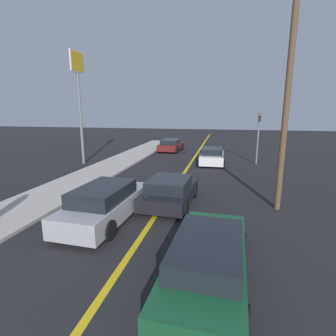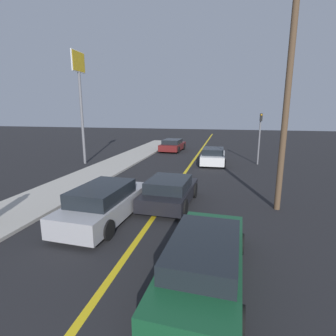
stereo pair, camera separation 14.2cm
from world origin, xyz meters
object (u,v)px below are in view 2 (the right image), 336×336
Objects in this scene: car_far_distant at (169,191)px; roadside_sign at (80,83)px; car_parked_left_lot at (213,156)px; car_oncoming_far at (173,145)px; utility_pole at (286,113)px; car_ahead_center at (105,203)px; traffic_light at (260,133)px; car_near_right_lane at (204,259)px.

roadside_sign is at bearing 140.86° from car_far_distant.
car_far_distant is 1.02× the size of car_parked_left_lot.
car_oncoming_far is 0.51× the size of utility_pole.
car_ahead_center is 1.25× the size of car_parked_left_lot.
car_ahead_center is 12.10m from car_parked_left_lot.
traffic_light is at bearing -30.80° from car_oncoming_far.
car_parked_left_lot is at bearing 95.19° from car_near_right_lane.
car_oncoming_far is at bearing 146.06° from traffic_light.
utility_pole is (4.55, 0.43, 3.38)m from car_far_distant.
car_ahead_center is at bearing 146.93° from car_near_right_lane.
traffic_light is 0.49× the size of utility_pole.
car_near_right_lane is 1.26× the size of traffic_light.
car_ahead_center is 17.54m from car_oncoming_far.
car_far_distant is 12.53m from roadside_sign.
car_oncoming_far is at bearing 103.70° from car_far_distant.
car_far_distant is 0.47× the size of roadside_sign.
traffic_light is (2.75, 15.13, 1.80)m from car_near_right_lane.
car_near_right_lane is 15.48m from traffic_light.
car_far_distant is 0.97× the size of car_oncoming_far.
traffic_light is (4.73, 10.07, 1.79)m from car_far_distant.
utility_pole reaches higher than traffic_light.
car_far_distant is 9.54m from car_parked_left_lot.
traffic_light reaches higher than car_ahead_center.
roadside_sign reaches higher than utility_pole.
roadside_sign reaches higher than car_parked_left_lot.
car_parked_left_lot is 0.95× the size of car_oncoming_far.
car_far_distant is at bearing -174.64° from utility_pole.
traffic_light reaches higher than car_far_distant.
roadside_sign is (-8.46, 7.48, 5.43)m from car_far_distant.
car_parked_left_lot is at bearing 109.48° from utility_pole.
utility_pole is (-0.18, -9.65, 1.58)m from traffic_light.
car_far_distant is 5.68m from utility_pole.
car_oncoming_far is 17.08m from utility_pole.
car_far_distant is at bearing -99.34° from car_parked_left_lot.
car_near_right_lane is at bearing -88.70° from car_parked_left_lot.
traffic_light is (3.37, 0.63, 1.77)m from car_parked_left_lot.
car_near_right_lane is 1.01× the size of car_ahead_center.
car_parked_left_lot is at bearing 76.63° from car_ahead_center.
car_far_distant is at bearing -75.50° from car_oncoming_far.
car_parked_left_lot is 11.38m from roadside_sign.
car_parked_left_lot reaches higher than car_far_distant.
roadside_sign is 14.94m from utility_pole.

